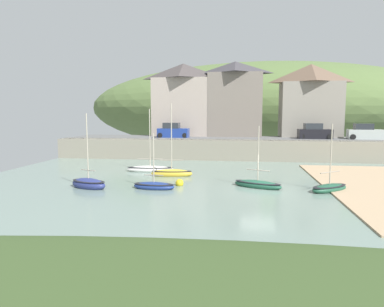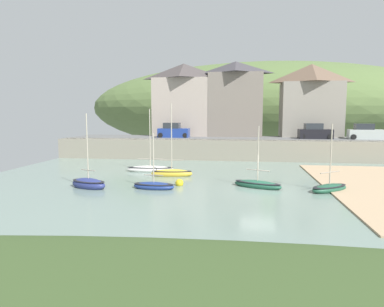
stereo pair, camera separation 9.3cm
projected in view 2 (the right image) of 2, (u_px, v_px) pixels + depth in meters
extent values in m
cube|color=gray|center=(258.00, 191.00, 25.33)|extent=(48.00, 40.00, 0.06)
cube|color=gray|center=(251.00, 150.00, 41.92)|extent=(48.00, 2.40, 2.40)
cube|color=#606060|center=(251.00, 138.00, 45.43)|extent=(48.00, 9.00, 0.10)
ellipsoid|color=#546B3A|center=(269.00, 108.00, 78.21)|extent=(80.00, 44.00, 19.54)
cube|color=#A7998C|center=(184.00, 107.00, 50.69)|extent=(8.26, 5.38, 8.10)
pyramid|color=#453E3D|center=(184.00, 71.00, 50.10)|extent=(8.56, 5.68, 2.17)
cube|color=slate|center=(235.00, 105.00, 49.65)|extent=(7.38, 5.43, 8.72)
pyramid|color=#3D3A3F|center=(236.00, 68.00, 49.05)|extent=(7.68, 5.73, 1.70)
cube|color=gray|center=(310.00, 110.00, 48.32)|extent=(7.96, 4.93, 7.39)
pyramid|color=brown|center=(312.00, 73.00, 47.76)|extent=(8.26, 5.23, 2.49)
ellipsoid|color=navy|center=(89.00, 184.00, 26.45)|extent=(3.41, 2.42, 0.95)
ellipsoid|color=black|center=(88.00, 181.00, 26.42)|extent=(3.34, 2.37, 0.12)
cylinder|color=#B2A893|center=(87.00, 146.00, 26.12)|extent=(0.09, 0.09, 4.85)
cylinder|color=gray|center=(88.00, 170.00, 26.33)|extent=(1.35, 0.59, 0.07)
ellipsoid|color=white|center=(150.00, 169.00, 33.83)|extent=(4.65, 1.48, 0.74)
ellipsoid|color=black|center=(150.00, 167.00, 33.81)|extent=(4.56, 1.45, 0.12)
cylinder|color=#B2A893|center=(150.00, 138.00, 33.48)|extent=(0.09, 0.09, 5.44)
cylinder|color=gray|center=(150.00, 159.00, 33.72)|extent=(2.48, 0.22, 0.07)
ellipsoid|color=#20513C|center=(257.00, 185.00, 26.56)|extent=(3.90, 2.64, 0.70)
ellipsoid|color=black|center=(258.00, 182.00, 26.54)|extent=(3.82, 2.58, 0.12)
cylinder|color=#B2A893|center=(258.00, 153.00, 26.28)|extent=(0.09, 0.09, 4.13)
cylinder|color=gray|center=(258.00, 170.00, 26.43)|extent=(1.71, 0.84, 0.07)
ellipsoid|color=#205039|center=(329.00, 189.00, 25.27)|extent=(3.39, 3.03, 0.67)
ellipsoid|color=black|center=(329.00, 186.00, 25.25)|extent=(3.32, 2.97, 0.12)
cylinder|color=#B2A893|center=(331.00, 154.00, 24.98)|extent=(0.09, 0.09, 4.34)
cylinder|color=gray|center=(330.00, 172.00, 25.13)|extent=(1.67, 1.33, 0.07)
ellipsoid|color=navy|center=(154.00, 186.00, 26.15)|extent=(3.26, 1.59, 0.64)
ellipsoid|color=black|center=(154.00, 184.00, 26.13)|extent=(3.20, 1.55, 0.12)
cylinder|color=#B2A893|center=(153.00, 158.00, 25.91)|extent=(0.09, 0.09, 3.64)
cylinder|color=gray|center=(154.00, 175.00, 26.06)|extent=(1.49, 0.21, 0.07)
ellipsoid|color=gold|center=(172.00, 174.00, 31.42)|extent=(3.79, 1.37, 0.80)
ellipsoid|color=black|center=(172.00, 171.00, 31.39)|extent=(3.72, 1.34, 0.12)
cylinder|color=#B2A893|center=(171.00, 137.00, 31.04)|extent=(0.09, 0.09, 5.84)
cylinder|color=gray|center=(172.00, 160.00, 31.28)|extent=(2.12, 0.27, 0.07)
cube|color=navy|center=(174.00, 133.00, 46.74)|extent=(4.15, 1.83, 1.20)
cube|color=#282D33|center=(172.00, 126.00, 46.66)|extent=(2.15, 1.57, 0.80)
cylinder|color=black|center=(187.00, 135.00, 47.33)|extent=(0.64, 0.22, 0.64)
cylinder|color=black|center=(185.00, 135.00, 45.76)|extent=(0.64, 0.22, 0.64)
cylinder|color=black|center=(163.00, 134.00, 47.78)|extent=(0.64, 0.22, 0.64)
cylinder|color=black|center=(160.00, 135.00, 46.21)|extent=(0.64, 0.22, 0.64)
cube|color=black|center=(315.00, 134.00, 44.27)|extent=(4.16, 1.85, 1.20)
cube|color=#282D33|center=(313.00, 126.00, 44.19)|extent=(2.15, 1.58, 0.80)
cylinder|color=black|center=(327.00, 136.00, 44.86)|extent=(0.64, 0.22, 0.64)
cylinder|color=black|center=(330.00, 137.00, 43.29)|extent=(0.64, 0.22, 0.64)
cylinder|color=black|center=(301.00, 136.00, 45.31)|extent=(0.64, 0.22, 0.64)
cylinder|color=black|center=(303.00, 136.00, 43.74)|extent=(0.64, 0.22, 0.64)
cube|color=#B3BDB8|center=(366.00, 134.00, 43.45)|extent=(4.22, 2.01, 1.20)
cube|color=#282D33|center=(364.00, 127.00, 43.37)|extent=(2.21, 1.66, 0.80)
cylinder|color=black|center=(377.00, 136.00, 44.04)|extent=(0.64, 0.22, 0.64)
cylinder|color=black|center=(382.00, 137.00, 42.47)|extent=(0.64, 0.22, 0.64)
cylinder|color=black|center=(350.00, 136.00, 44.49)|extent=(0.64, 0.22, 0.64)
cylinder|color=black|center=(354.00, 137.00, 42.92)|extent=(0.64, 0.22, 0.64)
sphere|color=yellow|center=(179.00, 183.00, 27.28)|extent=(0.64, 0.64, 0.64)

